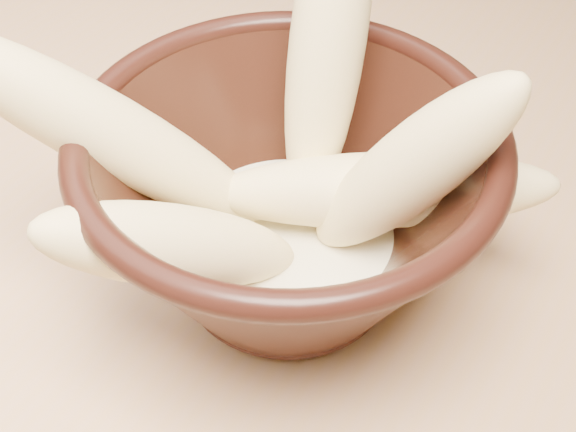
# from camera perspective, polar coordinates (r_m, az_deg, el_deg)

# --- Properties ---
(table) EXTENTS (1.20, 0.80, 0.75)m
(table) POSITION_cam_1_polar(r_m,az_deg,el_deg) (0.70, -9.96, 2.95)
(table) COLOR tan
(table) RESTS_ON ground
(bowl) EXTENTS (0.23, 0.23, 0.13)m
(bowl) POSITION_cam_1_polar(r_m,az_deg,el_deg) (0.45, -0.00, 0.97)
(bowl) COLOR black
(bowl) RESTS_ON table
(milk_puddle) EXTENTS (0.13, 0.13, 0.02)m
(milk_puddle) POSITION_cam_1_polar(r_m,az_deg,el_deg) (0.47, 0.00, -1.74)
(milk_puddle) COLOR beige
(milk_puddle) RESTS_ON bowl
(banana_upright) EXTENTS (0.07, 0.13, 0.20)m
(banana_upright) POSITION_cam_1_polar(r_m,az_deg,el_deg) (0.45, 2.89, 12.59)
(banana_upright) COLOR #ECDE8B
(banana_upright) RESTS_ON bowl
(banana_left) EXTENTS (0.18, 0.14, 0.17)m
(banana_left) POSITION_cam_1_polar(r_m,az_deg,el_deg) (0.44, -12.67, 5.77)
(banana_left) COLOR #ECDE8B
(banana_left) RESTS_ON bowl
(banana_right) EXTENTS (0.13, 0.08, 0.15)m
(banana_right) POSITION_cam_1_polar(r_m,az_deg,el_deg) (0.41, 8.78, 3.37)
(banana_right) COLOR #ECDE8B
(banana_right) RESTS_ON bowl
(banana_across) EXTENTS (0.19, 0.13, 0.06)m
(banana_across) POSITION_cam_1_polar(r_m,az_deg,el_deg) (0.45, 6.76, 1.86)
(banana_across) COLOR #ECDE8B
(banana_across) RESTS_ON bowl
(banana_front) EXTENTS (0.12, 0.15, 0.11)m
(banana_front) POSITION_cam_1_polar(r_m,az_deg,el_deg) (0.41, -8.13, -2.09)
(banana_front) COLOR #ECDE8B
(banana_front) RESTS_ON bowl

